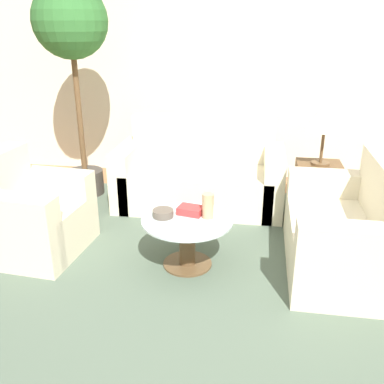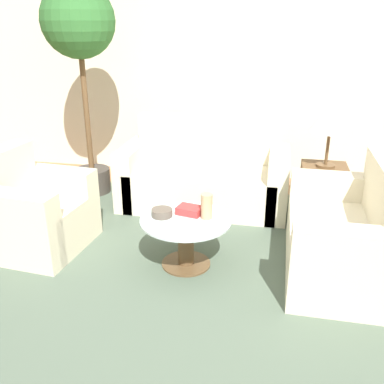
% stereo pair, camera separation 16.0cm
% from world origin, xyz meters
% --- Properties ---
extents(ground_plane, '(14.00, 14.00, 0.00)m').
position_xyz_m(ground_plane, '(0.00, 0.00, 0.00)').
color(ground_plane, '#8E603D').
extents(wall_back, '(10.00, 0.06, 2.60)m').
position_xyz_m(wall_back, '(0.00, 2.93, 1.30)').
color(wall_back, beige).
rests_on(wall_back, ground_plane).
extents(rug, '(3.63, 3.46, 0.01)m').
position_xyz_m(rug, '(-0.13, 0.58, 0.00)').
color(rug, '#4C5B4C').
rests_on(rug, ground_plane).
extents(sofa_main, '(1.75, 0.82, 0.92)m').
position_xyz_m(sofa_main, '(-0.20, 1.89, 0.30)').
color(sofa_main, beige).
rests_on(sofa_main, ground_plane).
extents(armchair, '(0.82, 0.88, 0.88)m').
position_xyz_m(armchair, '(-1.51, 0.63, 0.30)').
color(armchair, beige).
rests_on(armchair, ground_plane).
extents(loveseat, '(0.79, 1.29, 0.90)m').
position_xyz_m(loveseat, '(1.14, 0.72, 0.30)').
color(loveseat, beige).
rests_on(loveseat, ground_plane).
extents(coffee_table, '(0.73, 0.73, 0.42)m').
position_xyz_m(coffee_table, '(-0.13, 0.58, 0.27)').
color(coffee_table, brown).
rests_on(coffee_table, ground_plane).
extents(side_table, '(0.44, 0.44, 0.55)m').
position_xyz_m(side_table, '(1.01, 1.73, 0.28)').
color(side_table, brown).
rests_on(side_table, ground_plane).
extents(table_lamp, '(0.38, 0.38, 0.62)m').
position_xyz_m(table_lamp, '(1.01, 1.73, 1.03)').
color(table_lamp, brown).
rests_on(table_lamp, side_table).
extents(potted_plant, '(0.76, 0.76, 2.26)m').
position_xyz_m(potted_plant, '(-1.55, 1.97, 1.71)').
color(potted_plant, '#3D3833').
rests_on(potted_plant, ground_plane).
extents(vase, '(0.09, 0.09, 0.20)m').
position_xyz_m(vase, '(0.02, 0.63, 0.52)').
color(vase, tan).
rests_on(vase, coffee_table).
extents(bowl, '(0.17, 0.17, 0.06)m').
position_xyz_m(bowl, '(-0.33, 0.59, 0.45)').
color(bowl, brown).
rests_on(bowl, coffee_table).
extents(book_stack, '(0.22, 0.18, 0.06)m').
position_xyz_m(book_stack, '(-0.12, 0.68, 0.45)').
color(book_stack, '#BC3333').
rests_on(book_stack, coffee_table).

